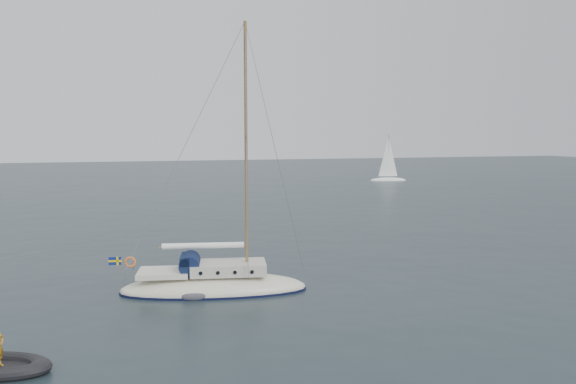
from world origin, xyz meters
name	(u,v)px	position (x,y,z in m)	size (l,w,h in m)	color
ground	(270,297)	(0.00, 0.00, 0.00)	(300.00, 300.00, 0.00)	black
sailboat	(214,271)	(-2.62, 1.78, 1.13)	(10.48, 3.14, 14.93)	white
dinghy	(205,294)	(-3.21, 0.98, 0.18)	(2.80, 1.26, 0.40)	#48484D
distant_yacht_b	(388,160)	(38.58, 63.80, 3.77)	(6.66, 3.55, 8.82)	white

